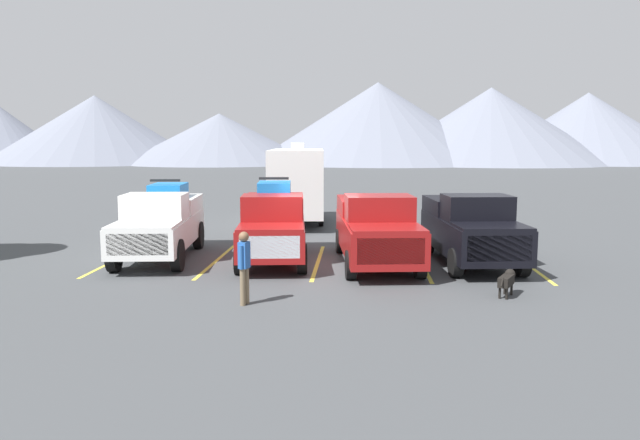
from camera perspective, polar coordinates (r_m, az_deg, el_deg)
name	(u,v)px	position (r m, az deg, el deg)	size (l,w,h in m)	color
ground_plane	(317,266)	(18.56, -0.30, -4.31)	(240.00, 240.00, 0.00)	#3F4244
pickup_truck_a	(161,222)	(20.25, -14.76, -0.17)	(2.58, 5.74, 2.51)	white
pickup_truck_b	(273,223)	(19.27, -4.41, -0.30)	(2.50, 5.44, 2.61)	maroon
pickup_truck_c	(376,228)	(18.74, 5.29, -0.74)	(2.67, 6.03, 2.19)	maroon
pickup_truck_d	(470,228)	(19.28, 13.99, -0.70)	(2.60, 5.44, 2.19)	black
lot_stripe_a	(117,259)	(20.56, -18.56, -3.52)	(0.12, 5.50, 0.01)	gold
lot_stripe_b	(217,260)	(19.58, -9.72, -3.78)	(0.12, 5.50, 0.01)	gold
lot_stripe_c	(318,262)	(19.10, -0.19, -3.95)	(0.12, 5.50, 0.01)	gold
lot_stripe_d	(422,263)	(19.17, 9.55, -4.02)	(0.12, 5.50, 0.01)	gold
lot_stripe_e	(527,264)	(19.77, 18.96, -3.97)	(0.12, 5.50, 0.01)	gold
camper_trailer_a	(297,181)	(27.48, -2.16, 3.65)	(2.75, 7.41, 3.68)	white
person_a	(244,263)	(14.14, -7.16, -4.03)	(0.27, 0.37, 1.72)	#726047
dog	(507,280)	(15.62, 17.23, -5.38)	(0.57, 0.88, 0.63)	black
mountain_ridge	(405,126)	(102.38, 7.98, 8.76)	(156.32, 43.33, 14.07)	slate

